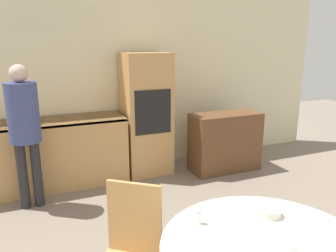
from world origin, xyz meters
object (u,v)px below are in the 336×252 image
at_px(oven_unit, 146,114).
at_px(bowl_near, 269,212).
at_px(person_standing, 24,122).
at_px(cup, 291,250).
at_px(sideboard, 225,142).
at_px(chair_far_left, 130,248).

distance_m(oven_unit, bowl_near, 2.82).
bearing_deg(person_standing, cup, -64.95).
xyz_separation_m(sideboard, bowl_near, (-1.23, -2.41, 0.36)).
bearing_deg(chair_far_left, oven_unit, 106.77).
distance_m(oven_unit, person_standing, 1.67).
xyz_separation_m(oven_unit, sideboard, (1.08, -0.40, -0.43)).
bearing_deg(chair_far_left, bowl_near, 15.57).
distance_m(oven_unit, chair_far_left, 2.67).
distance_m(sideboard, person_standing, 2.72).
xyz_separation_m(sideboard, chair_far_left, (-2.06, -2.07, 0.10)).
height_order(chair_far_left, cup, chair_far_left).
bearing_deg(cup, sideboard, 63.28).
xyz_separation_m(chair_far_left, bowl_near, (0.83, -0.35, 0.27)).
height_order(chair_far_left, bowl_near, chair_far_left).
height_order(sideboard, bowl_near, sideboard).
bearing_deg(bowl_near, sideboard, 63.04).
xyz_separation_m(oven_unit, bowl_near, (-0.15, -2.81, -0.06)).
relative_size(cup, bowl_near, 0.55).
bearing_deg(oven_unit, sideboard, -20.33).
bearing_deg(person_standing, oven_unit, 18.00).
relative_size(oven_unit, person_standing, 1.05).
bearing_deg(bowl_near, chair_far_left, 157.16).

